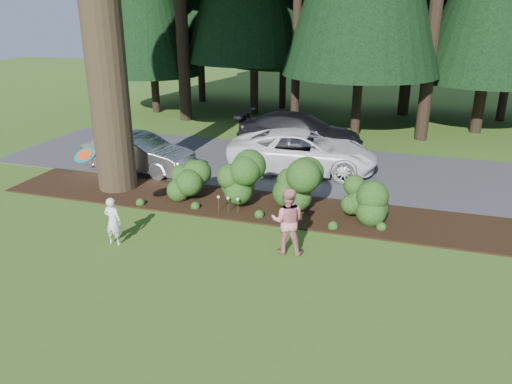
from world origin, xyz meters
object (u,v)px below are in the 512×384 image
Objects in this scene: frisbee at (85,155)px; car_white_suv at (302,151)px; child at (113,221)px; car_dark_suv at (300,132)px; car_silver_wagon at (139,153)px; adult at (288,221)px.

car_white_suv is at bearing 62.58° from frisbee.
car_white_suv reaches higher than child.
car_dark_suv is (-0.74, 2.81, 0.02)m from car_white_suv.
child is at bearing 166.94° from car_dark_suv.
frisbee is (-0.52, -0.09, 1.71)m from child.
car_silver_wagon is 2.44× the size of adult.
frisbee is at bearing 145.51° from car_white_suv.
frisbee is (-3.80, -7.33, 1.57)m from car_white_suv.
car_silver_wagon is 0.77× the size of car_white_suv.
frisbee is (1.86, -5.54, 1.64)m from car_silver_wagon.
car_white_suv reaches higher than car_silver_wagon.
car_dark_suv is 4.14× the size of child.
frisbee reaches higher than car_silver_wagon.
adult is at bearing -166.64° from child.
car_silver_wagon is 5.94m from car_white_suv.
adult reaches higher than car_silver_wagon.
car_white_suv is at bearing -67.01° from car_silver_wagon.
car_silver_wagon is at bearing -42.26° from adult.
frisbee is (-3.06, -10.14, 1.56)m from car_dark_suv.
car_silver_wagon is 6.07m from frisbee.
car_dark_suv is 9.68× the size of frisbee.
frisbee is (-4.85, -0.97, 1.50)m from adult.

